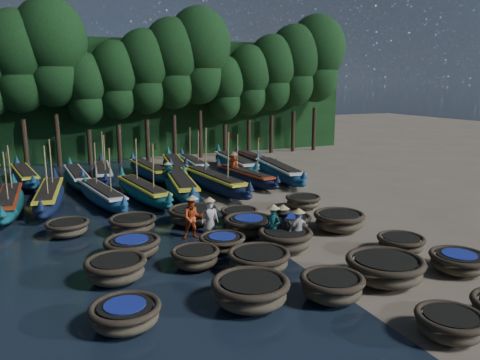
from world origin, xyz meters
name	(u,v)px	position (x,y,z in m)	size (l,w,h in m)	color
ground	(246,229)	(0.00, 0.00, 0.00)	(120.00, 120.00, 0.00)	#7A6B59
foliage_wall	(136,99)	(0.00, 23.50, 5.00)	(40.00, 3.00, 10.00)	black
coracle_3	(450,324)	(1.00, -10.39, 0.39)	(1.85, 1.85, 0.68)	brown
coracle_5	(125,314)	(-6.52, -6.56, 0.40)	(1.94, 1.94, 0.69)	brown
coracle_6	(251,291)	(-2.95, -6.78, 0.49)	(2.75, 2.75, 0.85)	brown
coracle_7	(332,286)	(-0.54, -7.40, 0.45)	(2.25, 2.25, 0.79)	brown
coracle_8	(385,268)	(1.79, -7.01, 0.49)	(2.98, 2.98, 0.85)	brown
coracle_9	(458,261)	(4.68, -7.38, 0.40)	(2.38, 2.38, 0.68)	brown
coracle_10	(116,269)	(-6.28, -3.46, 0.46)	(2.28, 2.28, 0.81)	brown
coracle_11	(195,257)	(-3.51, -3.36, 0.40)	(1.92, 1.92, 0.70)	brown
coracle_12	(259,260)	(-1.57, -4.49, 0.41)	(2.56, 2.56, 0.72)	brown
coracle_13	(285,239)	(0.23, -3.14, 0.48)	(2.15, 2.15, 0.84)	brown
coracle_14	(401,243)	(4.22, -5.09, 0.38)	(1.82, 1.82, 0.66)	brown
coracle_15	(132,247)	(-5.37, -1.50, 0.43)	(2.37, 2.37, 0.75)	brown
coracle_16	(222,242)	(-2.04, -2.23, 0.37)	(2.17, 2.17, 0.64)	brown
coracle_17	(249,226)	(-0.36, -1.01, 0.49)	(2.41, 2.41, 0.85)	brown
coracle_18	(291,222)	(1.70, -1.00, 0.40)	(1.83, 1.83, 0.69)	brown
coracle_19	(339,220)	(3.62, -1.90, 0.48)	(2.45, 2.45, 0.84)	brown
coracle_20	(68,228)	(-7.41, 2.13, 0.38)	(2.01, 2.01, 0.67)	brown
coracle_21	(133,224)	(-4.78, 1.42, 0.42)	(2.05, 2.05, 0.74)	brown
coracle_22	(193,215)	(-1.97, 1.64, 0.44)	(2.40, 2.40, 0.78)	brown
coracle_23	(239,215)	(0.07, 0.97, 0.38)	(1.99, 1.99, 0.67)	brown
coracle_24	(303,201)	(4.14, 2.00, 0.38)	(2.21, 2.21, 0.66)	brown
long_boat_1	(9,202)	(-9.83, 7.34, 0.52)	(1.60, 7.70, 3.27)	#10585C
long_boat_2	(49,196)	(-7.93, 7.70, 0.54)	(2.35, 8.02, 3.43)	#0E1736
long_boat_3	(102,195)	(-5.35, 7.03, 0.51)	(2.53, 7.46, 3.21)	navy
long_boat_4	(143,191)	(-3.13, 6.98, 0.53)	(2.42, 7.76, 3.33)	#10585C
long_boat_5	(180,185)	(-0.86, 7.38, 0.60)	(2.77, 8.88, 1.58)	navy
long_boat_6	(214,182)	(1.23, 7.44, 0.59)	(2.47, 8.71, 3.72)	#0E1736
long_boat_7	(245,177)	(3.78, 8.57, 0.50)	(2.33, 7.28, 3.13)	#0E1736
long_boat_8	(279,171)	(6.40, 8.88, 0.58)	(2.52, 8.54, 1.51)	navy
long_boat_10	(25,176)	(-9.19, 14.23, 0.53)	(2.44, 7.81, 1.39)	navy
long_boat_11	(77,177)	(-6.14, 12.62, 0.51)	(1.66, 7.57, 1.33)	#10585C
long_boat_12	(103,173)	(-4.40, 13.47, 0.50)	(1.93, 7.45, 3.18)	#0E1736
long_boat_13	(149,170)	(-1.44, 13.03, 0.52)	(2.08, 7.70, 1.36)	navy
long_boat_14	(175,167)	(0.50, 13.20, 0.58)	(2.75, 8.64, 1.54)	#10585C
long_boat_15	(193,164)	(2.19, 14.48, 0.49)	(1.69, 7.31, 3.11)	navy
long_boat_16	(235,163)	(4.90, 12.80, 0.60)	(2.15, 8.87, 1.56)	#10585C
long_boat_17	(255,161)	(7.01, 13.85, 0.51)	(1.48, 7.59, 1.34)	#0E1736
fisherman_0	(210,215)	(-1.72, 0.08, 0.83)	(0.80, 0.57, 1.73)	beige
fisherman_1	(273,225)	(-0.06, -2.66, 0.94)	(0.66, 0.74, 1.89)	#186664
fisherman_2	(193,217)	(-2.60, -0.29, 0.94)	(0.97, 0.81, 1.98)	#C3451A
fisherman_3	(283,226)	(0.35, -2.68, 0.86)	(1.07, 0.62, 1.84)	black
fisherman_4	(298,229)	(0.75, -3.21, 0.86)	(0.98, 0.54, 1.78)	beige
fisherman_5	(168,176)	(-1.16, 8.94, 0.86)	(0.63, 1.57, 1.85)	#186664
fisherman_6	(234,166)	(3.59, 9.87, 0.96)	(0.79, 1.01, 2.01)	#C3451A
tree_3	(17,60)	(-9.10, 20.00, 8.00)	(4.92, 4.92, 11.60)	black
tree_4	(51,51)	(-6.80, 20.00, 8.67)	(5.34, 5.34, 12.58)	black
tree_5	(86,88)	(-4.50, 20.00, 5.97)	(3.68, 3.68, 8.68)	black
tree_6	(116,79)	(-2.20, 20.00, 6.65)	(4.09, 4.09, 9.65)	black
tree_7	(145,71)	(0.10, 20.00, 7.32)	(4.51, 4.51, 10.63)	black
tree_8	(172,63)	(2.40, 20.00, 8.00)	(4.92, 4.92, 11.60)	black
tree_9	(199,55)	(4.70, 20.00, 8.67)	(5.34, 5.34, 12.58)	black
tree_10	(225,88)	(7.00, 20.00, 5.97)	(3.68, 3.68, 8.68)	black
tree_11	(249,80)	(9.30, 20.00, 6.65)	(4.09, 4.09, 9.65)	black
tree_12	(272,72)	(11.60, 20.00, 7.32)	(4.51, 4.51, 10.63)	black
tree_13	(295,65)	(13.90, 20.00, 8.00)	(4.92, 4.92, 11.60)	black
tree_14	(316,58)	(16.20, 20.00, 8.67)	(5.34, 5.34, 12.58)	black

